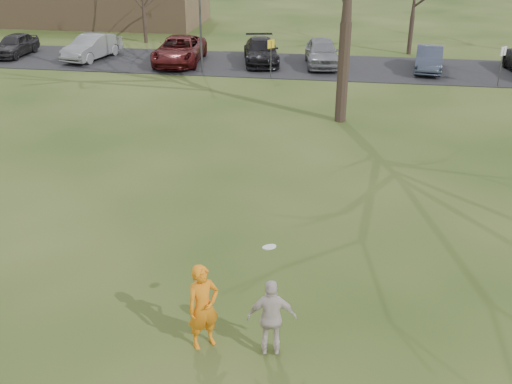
% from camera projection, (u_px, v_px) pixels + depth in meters
% --- Properties ---
extents(ground, '(120.00, 120.00, 0.00)m').
position_uv_depth(ground, '(227.00, 332.00, 12.79)').
color(ground, '#1E380F').
rests_on(ground, ground).
extents(parking_strip, '(62.00, 6.50, 0.04)m').
position_uv_depth(parking_strip, '(311.00, 66.00, 35.14)').
color(parking_strip, black).
rests_on(parking_strip, ground).
extents(player_defender, '(0.83, 0.79, 1.90)m').
position_uv_depth(player_defender, '(203.00, 307.00, 12.04)').
color(player_defender, orange).
rests_on(player_defender, ground).
extents(car_0, '(1.65, 4.04, 1.37)m').
position_uv_depth(car_0, '(15.00, 45.00, 37.43)').
color(car_0, '#242426').
rests_on(car_0, parking_strip).
extents(car_1, '(2.52, 4.74, 1.48)m').
position_uv_depth(car_1, '(92.00, 47.00, 36.53)').
color(car_1, gray).
rests_on(car_1, parking_strip).
extents(car_2, '(2.96, 5.75, 1.55)m').
position_uv_depth(car_2, '(179.00, 50.00, 35.49)').
color(car_2, '#4D1212').
rests_on(car_2, parking_strip).
extents(car_3, '(2.92, 5.18, 1.42)m').
position_uv_depth(car_3, '(261.00, 51.00, 35.54)').
color(car_3, black).
rests_on(car_3, parking_strip).
extents(car_4, '(2.44, 4.83, 1.58)m').
position_uv_depth(car_4, '(322.00, 52.00, 34.91)').
color(car_4, slate).
rests_on(car_4, parking_strip).
extents(car_5, '(1.91, 4.28, 1.36)m').
position_uv_depth(car_5, '(429.00, 59.00, 33.77)').
color(car_5, '#323A4B').
rests_on(car_5, parking_strip).
extents(catching_play, '(1.05, 0.66, 2.38)m').
position_uv_depth(catching_play, '(272.00, 317.00, 11.77)').
color(catching_play, beige).
rests_on(catching_play, ground).
extents(lamp_post, '(0.34, 0.34, 6.27)m').
position_uv_depth(lamp_post, '(199.00, 0.00, 32.07)').
color(lamp_post, '#47474C').
rests_on(lamp_post, ground).
extents(sign_yellow, '(0.35, 0.35, 2.08)m').
position_uv_depth(sign_yellow, '(271.00, 51.00, 32.13)').
color(sign_yellow, '#47474C').
rests_on(sign_yellow, ground).
extents(sign_white, '(0.35, 0.35, 2.08)m').
position_uv_depth(sign_white, '(502.00, 59.00, 30.45)').
color(sign_white, '#47474C').
rests_on(sign_white, ground).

